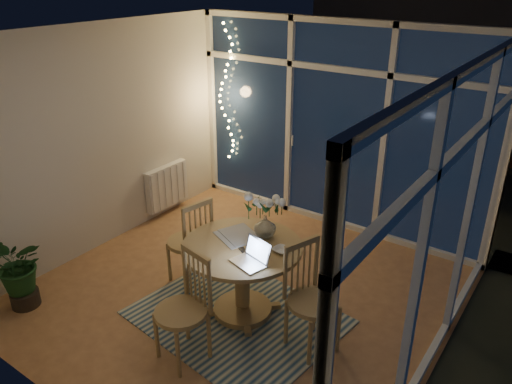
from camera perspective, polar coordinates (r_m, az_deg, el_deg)
floor at (r=5.37m, az=-1.66°, el=-11.34°), size 4.00×4.00×0.00m
ceiling at (r=4.38m, az=-2.08°, el=17.40°), size 4.00×4.00×0.00m
wall_back at (r=6.33m, az=9.20°, el=7.31°), size 4.00×0.04×2.60m
wall_front at (r=3.53m, az=-22.03°, el=-8.96°), size 4.00×0.04×2.60m
wall_left at (r=6.07m, az=-17.17°, el=5.75°), size 0.04×4.00×2.60m
wall_right at (r=3.97m, az=21.98°, el=-5.10°), size 0.04×4.00×2.60m
window_wall_back at (r=6.30m, az=9.04°, el=7.22°), size 4.00×0.10×2.60m
window_wall_right at (r=3.98m, az=21.42°, el=-4.96°), size 0.10×4.00×2.60m
radiator at (r=6.89m, az=-10.15°, el=0.67°), size 0.10×0.70×0.58m
fairy_lights at (r=7.03m, az=-3.41°, el=11.20°), size 0.24×0.10×1.85m
garden_patio at (r=9.29m, az=19.83°, el=2.87°), size 12.00×6.00×0.10m
garden_fence at (r=9.60m, az=18.67°, el=9.77°), size 11.00×0.08×1.80m
neighbour_roof at (r=12.22m, az=25.52°, el=17.90°), size 7.00×3.00×2.20m
garden_shrubs at (r=8.13m, az=8.25°, el=4.94°), size 0.90×0.90×0.90m
rug at (r=5.03m, az=-2.23°, el=-14.08°), size 2.02×1.70×0.01m
dining_table at (r=4.87m, az=-1.57°, el=-9.99°), size 1.25×1.25×0.77m
chair_left at (r=5.31m, az=-7.70°, el=-5.42°), size 0.56×0.56×1.02m
chair_right at (r=4.42m, az=6.59°, el=-12.15°), size 0.61×0.61×1.03m
chair_front at (r=4.34m, az=-8.60°, el=-13.17°), size 0.56×0.56×1.02m
laptop at (r=4.33m, az=-0.87°, el=-6.96°), size 0.36×0.33×0.22m
flower_vase at (r=4.75m, az=1.04°, el=-3.98°), size 0.22×0.22×0.21m
bowl at (r=4.55m, az=2.90°, el=-6.65°), size 0.17×0.17×0.04m
newspapers at (r=4.78m, az=-1.97°, el=-5.15°), size 0.47×0.43×0.01m
phone at (r=4.58m, az=-1.52°, el=-6.65°), size 0.11×0.09×0.01m
potted_plant at (r=5.49m, az=-25.41°, el=-8.38°), size 0.68×0.65×0.76m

